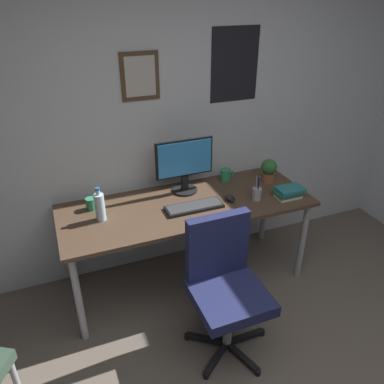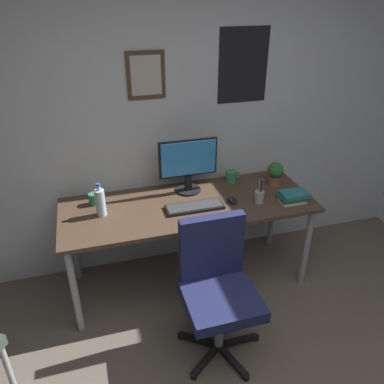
{
  "view_description": "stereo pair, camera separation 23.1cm",
  "coord_description": "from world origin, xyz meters",
  "px_view_note": "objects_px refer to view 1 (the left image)",
  "views": [
    {
      "loc": [
        -0.98,
        -0.63,
        2.21
      ],
      "look_at": [
        -0.1,
        1.61,
        0.9
      ],
      "focal_mm": 36.03,
      "sensor_mm": 36.0,
      "label": 1
    },
    {
      "loc": [
        -0.77,
        -0.71,
        2.21
      ],
      "look_at": [
        -0.1,
        1.61,
        0.9
      ],
      "focal_mm": 36.03,
      "sensor_mm": 36.0,
      "label": 2
    }
  ],
  "objects_px": {
    "keyboard": "(194,207)",
    "coffee_mug_far": "(226,175)",
    "monitor": "(184,163)",
    "computer_mouse": "(230,198)",
    "coffee_mug_near": "(91,204)",
    "potted_plant": "(269,170)",
    "water_bottle": "(100,207)",
    "pen_cup": "(257,193)",
    "office_chair": "(225,281)",
    "book_stack_left": "(288,192)"
  },
  "relations": [
    {
      "from": "keyboard",
      "to": "coffee_mug_near",
      "type": "distance_m",
      "value": 0.76
    },
    {
      "from": "monitor",
      "to": "coffee_mug_near",
      "type": "relative_size",
      "value": 4.13
    },
    {
      "from": "monitor",
      "to": "coffee_mug_near",
      "type": "bearing_deg",
      "value": -179.01
    },
    {
      "from": "monitor",
      "to": "pen_cup",
      "type": "distance_m",
      "value": 0.6
    },
    {
      "from": "computer_mouse",
      "to": "potted_plant",
      "type": "distance_m",
      "value": 0.48
    },
    {
      "from": "coffee_mug_far",
      "to": "water_bottle",
      "type": "bearing_deg",
      "value": -167.75
    },
    {
      "from": "computer_mouse",
      "to": "office_chair",
      "type": "bearing_deg",
      "value": -118.72
    },
    {
      "from": "monitor",
      "to": "potted_plant",
      "type": "height_order",
      "value": "monitor"
    },
    {
      "from": "computer_mouse",
      "to": "coffee_mug_far",
      "type": "xyz_separation_m",
      "value": [
        0.12,
        0.32,
        0.03
      ]
    },
    {
      "from": "monitor",
      "to": "book_stack_left",
      "type": "bearing_deg",
      "value": -28.75
    },
    {
      "from": "office_chair",
      "to": "pen_cup",
      "type": "height_order",
      "value": "office_chair"
    },
    {
      "from": "potted_plant",
      "to": "office_chair",
      "type": "bearing_deg",
      "value": -134.9
    },
    {
      "from": "office_chair",
      "to": "coffee_mug_near",
      "type": "bearing_deg",
      "value": 129.09
    },
    {
      "from": "office_chair",
      "to": "coffee_mug_near",
      "type": "relative_size",
      "value": 8.53
    },
    {
      "from": "monitor",
      "to": "pen_cup",
      "type": "xyz_separation_m",
      "value": [
        0.46,
        -0.33,
        -0.19
      ]
    },
    {
      "from": "water_bottle",
      "to": "coffee_mug_far",
      "type": "height_order",
      "value": "water_bottle"
    },
    {
      "from": "potted_plant",
      "to": "book_stack_left",
      "type": "relative_size",
      "value": 0.91
    },
    {
      "from": "keyboard",
      "to": "book_stack_left",
      "type": "relative_size",
      "value": 2.01
    },
    {
      "from": "monitor",
      "to": "computer_mouse",
      "type": "bearing_deg",
      "value": -45.38
    },
    {
      "from": "office_chair",
      "to": "coffee_mug_far",
      "type": "bearing_deg",
      "value": 64.2
    },
    {
      "from": "computer_mouse",
      "to": "coffee_mug_far",
      "type": "bearing_deg",
      "value": 69.85
    },
    {
      "from": "book_stack_left",
      "to": "coffee_mug_near",
      "type": "bearing_deg",
      "value": 165.38
    },
    {
      "from": "coffee_mug_near",
      "to": "office_chair",
      "type": "bearing_deg",
      "value": -50.91
    },
    {
      "from": "monitor",
      "to": "water_bottle",
      "type": "bearing_deg",
      "value": -165.04
    },
    {
      "from": "keyboard",
      "to": "coffee_mug_far",
      "type": "bearing_deg",
      "value": 38.4
    },
    {
      "from": "water_bottle",
      "to": "potted_plant",
      "type": "bearing_deg",
      "value": 3.69
    },
    {
      "from": "coffee_mug_far",
      "to": "potted_plant",
      "type": "height_order",
      "value": "potted_plant"
    },
    {
      "from": "office_chair",
      "to": "pen_cup",
      "type": "relative_size",
      "value": 4.75
    },
    {
      "from": "monitor",
      "to": "potted_plant",
      "type": "xyz_separation_m",
      "value": [
        0.71,
        -0.1,
        -0.13
      ]
    },
    {
      "from": "coffee_mug_near",
      "to": "coffee_mug_far",
      "type": "height_order",
      "value": "coffee_mug_far"
    },
    {
      "from": "potted_plant",
      "to": "monitor",
      "type": "bearing_deg",
      "value": 172.35
    },
    {
      "from": "office_chair",
      "to": "coffee_mug_near",
      "type": "height_order",
      "value": "office_chair"
    },
    {
      "from": "water_bottle",
      "to": "coffee_mug_near",
      "type": "height_order",
      "value": "water_bottle"
    },
    {
      "from": "keyboard",
      "to": "coffee_mug_near",
      "type": "xyz_separation_m",
      "value": [
        -0.71,
        0.27,
        0.03
      ]
    },
    {
      "from": "monitor",
      "to": "keyboard",
      "type": "relative_size",
      "value": 1.07
    },
    {
      "from": "potted_plant",
      "to": "book_stack_left",
      "type": "height_order",
      "value": "potted_plant"
    },
    {
      "from": "potted_plant",
      "to": "pen_cup",
      "type": "distance_m",
      "value": 0.35
    },
    {
      "from": "keyboard",
      "to": "book_stack_left",
      "type": "bearing_deg",
      "value": -8.29
    },
    {
      "from": "potted_plant",
      "to": "pen_cup",
      "type": "height_order",
      "value": "pen_cup"
    },
    {
      "from": "office_chair",
      "to": "pen_cup",
      "type": "bearing_deg",
      "value": 45.57
    },
    {
      "from": "water_bottle",
      "to": "book_stack_left",
      "type": "bearing_deg",
      "value": -8.28
    },
    {
      "from": "monitor",
      "to": "pen_cup",
      "type": "bearing_deg",
      "value": -35.75
    },
    {
      "from": "water_bottle",
      "to": "computer_mouse",
      "type": "bearing_deg",
      "value": -5.18
    },
    {
      "from": "coffee_mug_near",
      "to": "pen_cup",
      "type": "distance_m",
      "value": 1.24
    },
    {
      "from": "water_bottle",
      "to": "potted_plant",
      "type": "height_order",
      "value": "water_bottle"
    },
    {
      "from": "potted_plant",
      "to": "keyboard",
      "type": "bearing_deg",
      "value": -165.8
    },
    {
      "from": "coffee_mug_near",
      "to": "potted_plant",
      "type": "relative_size",
      "value": 0.57
    },
    {
      "from": "office_chair",
      "to": "potted_plant",
      "type": "height_order",
      "value": "office_chair"
    },
    {
      "from": "coffee_mug_near",
      "to": "coffee_mug_far",
      "type": "relative_size",
      "value": 0.88
    },
    {
      "from": "monitor",
      "to": "book_stack_left",
      "type": "height_order",
      "value": "monitor"
    }
  ]
}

